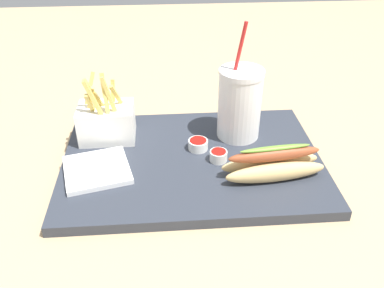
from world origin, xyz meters
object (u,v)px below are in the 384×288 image
soda_cup (240,104)px  ketchup_cup_2 (218,155)px  hot_dog_1 (273,164)px  ketchup_cup_1 (198,144)px  fries_basket (107,121)px  napkin_stack (97,170)px

soda_cup → ketchup_cup_2: 0.12m
hot_dog_1 → ketchup_cup_1: size_ratio=4.82×
ketchup_cup_2 → fries_basket: bearing=-24.5°
ketchup_cup_1 → napkin_stack: (0.19, 0.06, -0.01)m
fries_basket → ketchup_cup_2: size_ratio=4.36×
hot_dog_1 → napkin_stack: 0.32m
ketchup_cup_1 → napkin_stack: size_ratio=0.34×
fries_basket → ketchup_cup_1: (-0.18, 0.06, -0.03)m
hot_dog_1 → ketchup_cup_2: 0.11m
fries_basket → napkin_stack: 0.12m
soda_cup → fries_basket: soda_cup is taller
hot_dog_1 → napkin_stack: hot_dog_1 is taller
fries_basket → napkin_stack: fries_basket is taller
hot_dog_1 → napkin_stack: (0.32, -0.03, -0.02)m
ketchup_cup_1 → ketchup_cup_2: (-0.03, 0.04, 0.00)m
ketchup_cup_1 → ketchup_cup_2: bearing=129.7°
hot_dog_1 → ketchup_cup_1: hot_dog_1 is taller
ketchup_cup_2 → napkin_stack: 0.23m
fries_basket → hot_dog_1: size_ratio=0.77×
soda_cup → hot_dog_1: size_ratio=1.27×
soda_cup → napkin_stack: 0.31m
soda_cup → napkin_stack: bearing=21.2°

